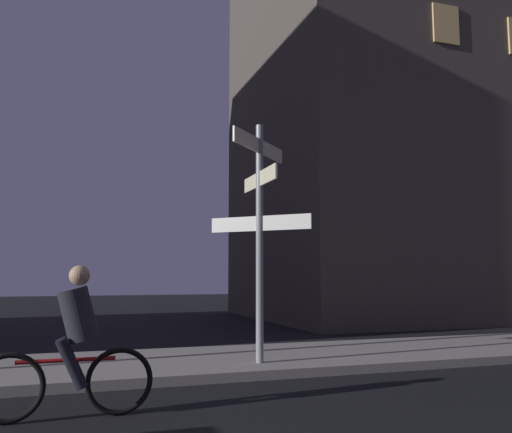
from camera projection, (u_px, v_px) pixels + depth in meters
sidewalk_kerb at (169, 364)px, 8.65m from camera, size 40.00×2.85×0.14m
signpost at (260, 218)px, 8.63m from camera, size 1.28×1.53×3.81m
cyclist at (72, 347)px, 5.68m from camera, size 1.82×0.33×1.61m
building_right_block at (432, 97)px, 20.82m from camera, size 13.96×8.75×16.81m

